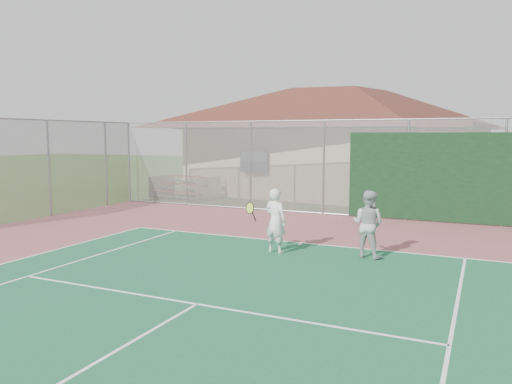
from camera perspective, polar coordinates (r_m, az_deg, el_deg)
back_fence at (r=17.98m, az=17.23°, el=2.12°), size 20.08×0.11×3.53m
side_fence_left at (r=19.68m, az=-22.58°, el=2.50°), size 0.08×9.00×3.50m
clubhouse at (r=25.84m, az=9.49°, el=6.91°), size 15.40×11.09×6.26m
bleachers at (r=23.72m, az=-8.23°, el=0.60°), size 3.04×2.11×1.03m
player_white_front at (r=12.43m, az=2.18°, el=-3.35°), size 1.05×0.66×1.63m
player_grey_back at (r=12.29m, az=12.67°, el=-3.67°), size 0.90×0.77×1.62m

